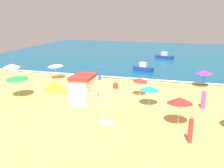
# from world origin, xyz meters

# --- Properties ---
(ground_plane) EXTENTS (60.00, 60.00, 0.00)m
(ground_plane) POSITION_xyz_m (0.00, 0.00, 0.00)
(ground_plane) COLOR #EDBC60
(ocean_water) EXTENTS (60.00, 44.00, 0.10)m
(ocean_water) POSITION_xyz_m (0.00, 28.00, 0.05)
(ocean_water) COLOR #0F567A
(ocean_water) RESTS_ON ground_plane
(wave_breaker_foam) EXTENTS (57.00, 0.70, 0.01)m
(wave_breaker_foam) POSITION_xyz_m (0.00, 6.30, 0.10)
(wave_breaker_foam) COLOR white
(wave_breaker_foam) RESTS_ON ocean_water
(lifeguard_cabana) EXTENTS (1.98, 2.81, 2.72)m
(lifeguard_cabana) POSITION_xyz_m (-1.21, -3.69, 1.38)
(lifeguard_cabana) COLOR white
(lifeguard_cabana) RESTS_ON ground_plane
(beach_umbrella_0) EXTENTS (2.18, 2.17, 1.97)m
(beach_umbrella_0) POSITION_xyz_m (3.74, -0.21, 1.71)
(beach_umbrella_0) COLOR silver
(beach_umbrella_0) RESTS_ON ground_plane
(beach_umbrella_1) EXTENTS (2.47, 2.49, 2.31)m
(beach_umbrella_1) POSITION_xyz_m (7.83, -6.45, 2.01)
(beach_umbrella_1) COLOR silver
(beach_umbrella_1) RESTS_ON ground_plane
(beach_umbrella_2) EXTENTS (2.19, 2.17, 2.27)m
(beach_umbrella_2) POSITION_xyz_m (-13.00, 1.30, 2.00)
(beach_umbrella_2) COLOR silver
(beach_umbrella_2) RESTS_ON ground_plane
(beach_umbrella_3) EXTENTS (2.87, 2.87, 2.08)m
(beach_umbrella_3) POSITION_xyz_m (-8.16, 3.68, 1.85)
(beach_umbrella_3) COLOR silver
(beach_umbrella_3) RESTS_ON ground_plane
(beach_umbrella_5) EXTENTS (2.01, 2.03, 1.93)m
(beach_umbrella_5) POSITION_xyz_m (5.06, -2.76, 1.67)
(beach_umbrella_5) COLOR silver
(beach_umbrella_5) RESTS_ON ground_plane
(beach_umbrella_6) EXTENTS (2.29, 2.28, 2.07)m
(beach_umbrella_6) POSITION_xyz_m (10.37, 4.93, 1.85)
(beach_umbrella_6) COLOR #4C3823
(beach_umbrella_6) RESTS_ON ground_plane
(beach_umbrella_7) EXTENTS (2.94, 2.95, 2.27)m
(beach_umbrella_7) POSITION_xyz_m (-8.41, -3.93, 2.03)
(beach_umbrella_7) COLOR silver
(beach_umbrella_7) RESTS_ON ground_plane
(beach_tent) EXTENTS (2.39, 1.83, 1.22)m
(beach_tent) POSITION_xyz_m (-5.52, -1.29, 0.61)
(beach_tent) COLOR yellow
(beach_tent) RESTS_ON ground_plane
(beachgoer_3) EXTENTS (0.49, 0.49, 1.85)m
(beachgoer_3) POSITION_xyz_m (9.93, -2.29, 0.86)
(beachgoer_3) COLOR #D84CA5
(beachgoer_3) RESTS_ON ground_plane
(beachgoer_4) EXTENTS (0.35, 0.35, 1.91)m
(beachgoer_4) POSITION_xyz_m (8.65, -9.11, 0.92)
(beachgoer_4) COLOR red
(beachgoer_4) RESTS_ON ground_plane
(beachgoer_5) EXTENTS (0.66, 0.66, 0.80)m
(beachgoer_5) POSITION_xyz_m (0.59, 1.64, 0.33)
(beachgoer_5) COLOR red
(beachgoer_5) RESTS_ON ground_plane
(beachgoer_6) EXTENTS (0.51, 0.51, 0.85)m
(beachgoer_6) POSITION_xyz_m (-2.95, 3.44, 0.37)
(beachgoer_6) COLOR orange
(beachgoer_6) RESTS_ON ground_plane
(beachgoer_8) EXTENTS (0.43, 0.43, 1.81)m
(beachgoer_8) POSITION_xyz_m (-2.35, 4.59, 0.85)
(beachgoer_8) COLOR blue
(beachgoer_8) RESTS_ON ground_plane
(beach_towel_1) EXTENTS (1.51, 1.46, 0.01)m
(beach_towel_1) POSITION_xyz_m (2.40, -7.62, 0.01)
(beach_towel_1) COLOR white
(beach_towel_1) RESTS_ON ground_plane
(small_boat_0) EXTENTS (3.55, 2.25, 1.28)m
(small_boat_0) POSITION_xyz_m (4.56, 22.77, 0.52)
(small_boat_0) COLOR navy
(small_boat_0) RESTS_ON ocean_water
(small_boat_1) EXTENTS (3.10, 1.75, 1.32)m
(small_boat_1) POSITION_xyz_m (2.31, 11.09, 0.54)
(small_boat_1) COLOR navy
(small_boat_1) RESTS_ON ocean_water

